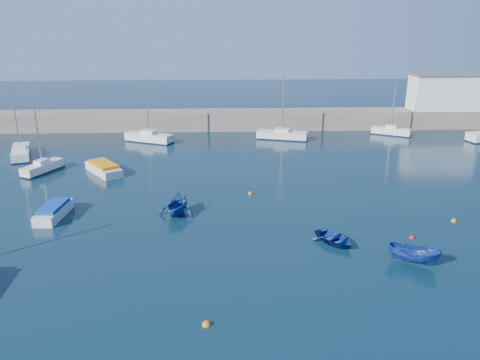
{
  "coord_description": "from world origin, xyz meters",
  "views": [
    {
      "loc": [
        -2.97,
        -21.69,
        14.56
      ],
      "look_at": [
        -1.37,
        17.14,
        1.6
      ],
      "focal_mm": 35.0,
      "sensor_mm": 36.0,
      "label": 1
    }
  ],
  "objects_px": {
    "motorboat_2": "(104,168)",
    "dinghy_right": "(414,255)",
    "sailboat_7": "(391,131)",
    "motorboat_1": "(54,211)",
    "sailboat_6": "(282,135)",
    "dinghy_left": "(177,204)",
    "dinghy_center": "(335,239)",
    "sailboat_4": "(21,152)",
    "sailboat_5": "(149,137)",
    "sailboat_3": "(43,167)",
    "harbor_office": "(446,92)"
  },
  "relations": [
    {
      "from": "sailboat_4",
      "to": "dinghy_left",
      "type": "bearing_deg",
      "value": -62.83
    },
    {
      "from": "dinghy_center",
      "to": "dinghy_right",
      "type": "height_order",
      "value": "dinghy_right"
    },
    {
      "from": "sailboat_7",
      "to": "dinghy_left",
      "type": "bearing_deg",
      "value": 165.34
    },
    {
      "from": "harbor_office",
      "to": "dinghy_center",
      "type": "height_order",
      "value": "harbor_office"
    },
    {
      "from": "sailboat_3",
      "to": "motorboat_1",
      "type": "xyz_separation_m",
      "value": [
        5.15,
        -12.09,
        -0.03
      ]
    },
    {
      "from": "harbor_office",
      "to": "dinghy_center",
      "type": "bearing_deg",
      "value": -123.26
    },
    {
      "from": "sailboat_6",
      "to": "dinghy_left",
      "type": "bearing_deg",
      "value": 171.95
    },
    {
      "from": "sailboat_5",
      "to": "motorboat_1",
      "type": "distance_m",
      "value": 25.19
    },
    {
      "from": "sailboat_3",
      "to": "dinghy_left",
      "type": "distance_m",
      "value": 19.17
    },
    {
      "from": "sailboat_3",
      "to": "sailboat_7",
      "type": "height_order",
      "value": "sailboat_7"
    },
    {
      "from": "motorboat_2",
      "to": "dinghy_left",
      "type": "xyz_separation_m",
      "value": [
        8.54,
        -11.5,
        0.41
      ]
    },
    {
      "from": "sailboat_4",
      "to": "motorboat_2",
      "type": "bearing_deg",
      "value": -51.23
    },
    {
      "from": "motorboat_2",
      "to": "dinghy_right",
      "type": "distance_m",
      "value": 31.67
    },
    {
      "from": "harbor_office",
      "to": "sailboat_5",
      "type": "relative_size",
      "value": 1.18
    },
    {
      "from": "sailboat_4",
      "to": "sailboat_6",
      "type": "xyz_separation_m",
      "value": [
        31.27,
        7.43,
        0.02
      ]
    },
    {
      "from": "sailboat_7",
      "to": "dinghy_right",
      "type": "bearing_deg",
      "value": -167.43
    },
    {
      "from": "sailboat_7",
      "to": "dinghy_center",
      "type": "bearing_deg",
      "value": -175.4
    },
    {
      "from": "harbor_office",
      "to": "dinghy_right",
      "type": "bearing_deg",
      "value": -116.62
    },
    {
      "from": "harbor_office",
      "to": "motorboat_1",
      "type": "bearing_deg",
      "value": -144.76
    },
    {
      "from": "sailboat_5",
      "to": "sailboat_7",
      "type": "bearing_deg",
      "value": -60.26
    },
    {
      "from": "sailboat_7",
      "to": "motorboat_1",
      "type": "relative_size",
      "value": 1.52
    },
    {
      "from": "dinghy_left",
      "to": "sailboat_5",
      "type": "bearing_deg",
      "value": 120.49
    },
    {
      "from": "sailboat_3",
      "to": "sailboat_5",
      "type": "distance_m",
      "value": 15.71
    },
    {
      "from": "dinghy_left",
      "to": "sailboat_3",
      "type": "bearing_deg",
      "value": 158.45
    },
    {
      "from": "dinghy_left",
      "to": "dinghy_right",
      "type": "distance_m",
      "value": 18.06
    },
    {
      "from": "dinghy_center",
      "to": "sailboat_7",
      "type": "bearing_deg",
      "value": 33.26
    },
    {
      "from": "sailboat_3",
      "to": "dinghy_right",
      "type": "relative_size",
      "value": 2.01
    },
    {
      "from": "motorboat_2",
      "to": "dinghy_left",
      "type": "bearing_deg",
      "value": -89.34
    },
    {
      "from": "dinghy_left",
      "to": "harbor_office",
      "type": "bearing_deg",
      "value": 59.13
    },
    {
      "from": "harbor_office",
      "to": "motorboat_2",
      "type": "height_order",
      "value": "harbor_office"
    },
    {
      "from": "sailboat_4",
      "to": "dinghy_center",
      "type": "relative_size",
      "value": 2.57
    },
    {
      "from": "sailboat_7",
      "to": "motorboat_2",
      "type": "xyz_separation_m",
      "value": [
        -35.65,
        -16.02,
        -0.03
      ]
    },
    {
      "from": "motorboat_2",
      "to": "dinghy_center",
      "type": "distance_m",
      "value": 26.31
    },
    {
      "from": "dinghy_right",
      "to": "motorboat_2",
      "type": "bearing_deg",
      "value": 77.69
    },
    {
      "from": "dinghy_right",
      "to": "dinghy_center",
      "type": "bearing_deg",
      "value": 81.31
    },
    {
      "from": "sailboat_4",
      "to": "sailboat_7",
      "type": "bearing_deg",
      "value": -8.61
    },
    {
      "from": "harbor_office",
      "to": "sailboat_4",
      "type": "bearing_deg",
      "value": -165.55
    },
    {
      "from": "harbor_office",
      "to": "sailboat_6",
      "type": "xyz_separation_m",
      "value": [
        -24.86,
        -7.04,
        -4.51
      ]
    },
    {
      "from": "dinghy_center",
      "to": "dinghy_right",
      "type": "distance_m",
      "value": 5.38
    },
    {
      "from": "harbor_office",
      "to": "dinghy_right",
      "type": "height_order",
      "value": "harbor_office"
    },
    {
      "from": "sailboat_6",
      "to": "motorboat_1",
      "type": "bearing_deg",
      "value": 156.59
    },
    {
      "from": "sailboat_6",
      "to": "sailboat_4",
      "type": "bearing_deg",
      "value": 119.83
    },
    {
      "from": "sailboat_4",
      "to": "motorboat_1",
      "type": "xyz_separation_m",
      "value": [
        9.8,
        -18.27,
        -0.06
      ]
    },
    {
      "from": "sailboat_6",
      "to": "dinghy_left",
      "type": "height_order",
      "value": "sailboat_6"
    },
    {
      "from": "dinghy_center",
      "to": "sailboat_5",
      "type": "bearing_deg",
      "value": 88.07
    },
    {
      "from": "sailboat_5",
      "to": "sailboat_6",
      "type": "height_order",
      "value": "sailboat_6"
    },
    {
      "from": "sailboat_7",
      "to": "sailboat_5",
      "type": "bearing_deg",
      "value": 124.6
    },
    {
      "from": "sailboat_6",
      "to": "sailboat_7",
      "type": "relative_size",
      "value": 1.26
    },
    {
      "from": "sailboat_4",
      "to": "dinghy_center",
      "type": "distance_m",
      "value": 39.11
    },
    {
      "from": "motorboat_2",
      "to": "sailboat_6",
      "type": "bearing_deg",
      "value": -1.0
    }
  ]
}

